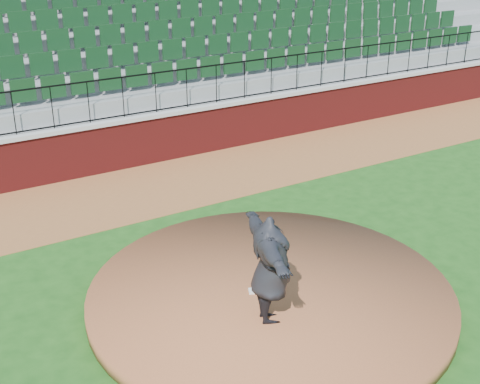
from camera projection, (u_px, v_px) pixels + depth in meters
name	position (u px, v px, depth m)	size (l,w,h in m)	color
ground	(286.00, 291.00, 11.07)	(90.00, 90.00, 0.00)	#1B4C15
warning_track	(154.00, 187.00, 15.31)	(34.00, 3.20, 0.01)	brown
field_wall	(126.00, 144.00, 16.33)	(34.00, 0.35, 1.20)	maroon
wall_cap	(125.00, 119.00, 16.07)	(34.00, 0.45, 0.10)	#B7B7B7
wall_railing	(123.00, 97.00, 15.85)	(34.00, 0.05, 1.00)	black
seating_stands	(84.00, 58.00, 17.80)	(34.00, 5.10, 4.60)	gray
concourse_wall	(52.00, 27.00, 19.81)	(34.00, 0.50, 5.50)	maroon
pitchers_mound	(270.00, 295.00, 10.75)	(6.02, 6.02, 0.25)	brown
pitching_rubber	(267.00, 290.00, 10.61)	(0.60, 0.15, 0.04)	silver
pitcher	(271.00, 270.00, 9.53)	(2.14, 0.58, 1.74)	black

